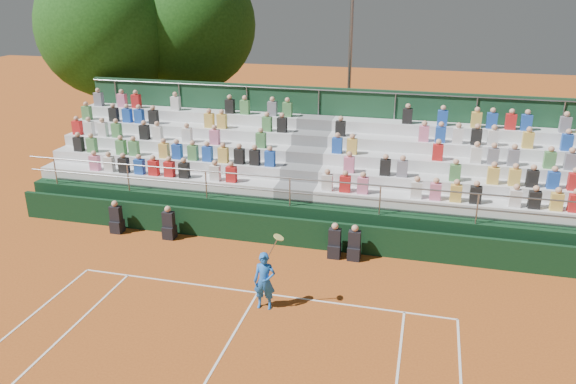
% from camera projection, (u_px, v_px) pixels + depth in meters
% --- Properties ---
extents(ground, '(90.00, 90.00, 0.00)m').
position_uv_depth(ground, '(258.00, 293.00, 15.99)').
color(ground, '#AD521C').
rests_on(ground, ground).
extents(courtside_wall, '(20.00, 0.15, 1.00)m').
position_uv_depth(courtside_wall, '(286.00, 231.00, 18.71)').
color(courtside_wall, black).
rests_on(courtside_wall, ground).
extents(line_officials, '(8.80, 0.40, 1.19)m').
position_uv_depth(line_officials, '(239.00, 233.00, 18.66)').
color(line_officials, black).
rests_on(line_officials, ground).
extents(grandstand, '(20.00, 5.20, 4.40)m').
position_uv_depth(grandstand, '(307.00, 183.00, 21.44)').
color(grandstand, black).
rests_on(grandstand, ground).
extents(tennis_player, '(0.84, 0.43, 2.22)m').
position_uv_depth(tennis_player, '(265.00, 281.00, 14.99)').
color(tennis_player, blue).
rests_on(tennis_player, ground).
extents(tree_west, '(6.61, 6.61, 9.56)m').
position_uv_depth(tree_west, '(107.00, 28.00, 26.67)').
color(tree_west, '#3D2716').
rests_on(tree_west, ground).
extents(tree_east, '(6.59, 6.59, 9.59)m').
position_uv_depth(tree_east, '(189.00, 25.00, 27.95)').
color(tree_east, '#3D2716').
rests_on(tree_east, ground).
extents(floodlight_mast, '(0.60, 0.25, 8.08)m').
position_uv_depth(floodlight_mast, '(350.00, 64.00, 25.94)').
color(floodlight_mast, gray).
rests_on(floodlight_mast, ground).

